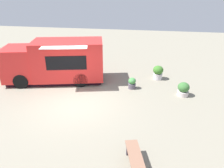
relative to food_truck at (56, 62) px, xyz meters
The scene contains 6 objects.
ground_plane 3.32m from the food_truck, 142.45° to the right, with size 40.00×40.00×0.00m, color gray.
food_truck is the anchor object (origin of this frame).
planter_flowering_near 5.99m from the food_truck, 77.33° to the right, with size 0.60×0.60×0.83m.
planter_flowering_far 4.50m from the food_truck, 94.02° to the right, with size 0.42×0.42×0.61m.
planter_flowering_side 7.12m from the food_truck, 95.74° to the right, with size 0.58×0.58×0.71m.
plaza_bench 7.88m from the food_truck, 140.17° to the right, with size 1.49×0.77×0.48m.
Camera 1 is at (-8.65, -3.32, 5.06)m, focal length 34.86 mm.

